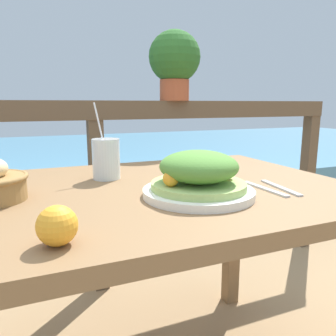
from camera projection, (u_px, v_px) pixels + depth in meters
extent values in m
cube|color=olive|center=(142.00, 195.00, 0.94)|extent=(1.23, 0.82, 0.04)
cube|color=olive|center=(232.00, 236.00, 1.54)|extent=(0.06, 0.06, 0.67)
cube|color=brown|center=(94.00, 110.00, 1.54)|extent=(2.80, 0.08, 0.09)
cube|color=brown|center=(98.00, 208.00, 1.64)|extent=(0.07, 0.07, 0.87)
cube|color=brown|center=(307.00, 183.00, 2.15)|extent=(0.07, 0.07, 0.87)
cube|color=teal|center=(60.00, 167.00, 3.95)|extent=(12.00, 4.00, 0.39)
cylinder|color=white|center=(198.00, 192.00, 0.85)|extent=(0.29, 0.29, 0.02)
cylinder|color=#A8C66B|center=(198.00, 185.00, 0.85)|extent=(0.25, 0.25, 0.02)
ellipsoid|color=#568E38|center=(199.00, 166.00, 0.84)|extent=(0.20, 0.20, 0.08)
sphere|color=#F9A328|center=(227.00, 172.00, 0.88)|extent=(0.04, 0.04, 0.04)
sphere|color=#F9A328|center=(171.00, 179.00, 0.80)|extent=(0.04, 0.04, 0.04)
cylinder|color=silver|center=(106.00, 159.00, 1.04)|extent=(0.09, 0.09, 0.13)
cylinder|color=white|center=(102.00, 137.00, 1.02)|extent=(0.04, 0.07, 0.21)
cylinder|color=#A34C2D|center=(174.00, 90.00, 1.68)|extent=(0.15, 0.15, 0.11)
sphere|color=#285B23|center=(175.00, 57.00, 1.65)|extent=(0.26, 0.26, 0.26)
cube|color=silver|center=(265.00, 189.00, 0.92)|extent=(0.02, 0.18, 0.00)
cube|color=silver|center=(280.00, 188.00, 0.93)|extent=(0.04, 0.18, 0.00)
sphere|color=#F9A328|center=(57.00, 226.00, 0.55)|extent=(0.07, 0.07, 0.07)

